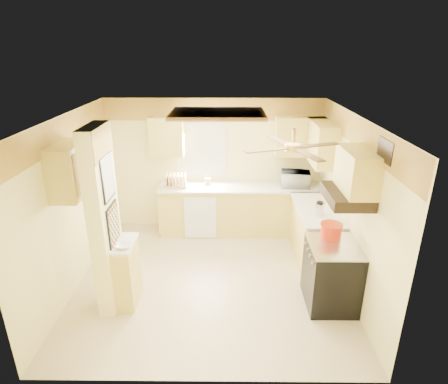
{
  "coord_description": "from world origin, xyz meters",
  "views": [
    {
      "loc": [
        0.24,
        -4.9,
        3.38
      ],
      "look_at": [
        0.19,
        0.35,
        1.31
      ],
      "focal_mm": 30.0,
      "sensor_mm": 36.0,
      "label": 1
    }
  ],
  "objects_px": {
    "bowl": "(124,246)",
    "dutch_oven": "(331,230)",
    "stove": "(331,274)",
    "microwave": "(295,179)",
    "kettle": "(319,209)"
  },
  "relations": [
    {
      "from": "bowl",
      "to": "dutch_oven",
      "type": "relative_size",
      "value": 0.62
    },
    {
      "from": "stove",
      "to": "dutch_oven",
      "type": "xyz_separation_m",
      "value": [
        -0.0,
        0.22,
        0.56
      ]
    },
    {
      "from": "microwave",
      "to": "kettle",
      "type": "bearing_deg",
      "value": 104.46
    },
    {
      "from": "stove",
      "to": "microwave",
      "type": "height_order",
      "value": "microwave"
    },
    {
      "from": "dutch_oven",
      "to": "bowl",
      "type": "bearing_deg",
      "value": -172.63
    },
    {
      "from": "kettle",
      "to": "dutch_oven",
      "type": "bearing_deg",
      "value": -89.33
    },
    {
      "from": "bowl",
      "to": "kettle",
      "type": "distance_m",
      "value": 2.94
    },
    {
      "from": "bowl",
      "to": "stove",
      "type": "bearing_deg",
      "value": 2.75
    },
    {
      "from": "stove",
      "to": "dutch_oven",
      "type": "height_order",
      "value": "dutch_oven"
    },
    {
      "from": "stove",
      "to": "kettle",
      "type": "distance_m",
      "value": 1.07
    },
    {
      "from": "dutch_oven",
      "to": "stove",
      "type": "bearing_deg",
      "value": -89.13
    },
    {
      "from": "stove",
      "to": "bowl",
      "type": "xyz_separation_m",
      "value": [
        -2.76,
        -0.13,
        0.5
      ]
    },
    {
      "from": "bowl",
      "to": "dutch_oven",
      "type": "distance_m",
      "value": 2.78
    },
    {
      "from": "bowl",
      "to": "microwave",
      "type": "bearing_deg",
      "value": 41.3
    },
    {
      "from": "bowl",
      "to": "dutch_oven",
      "type": "xyz_separation_m",
      "value": [
        2.76,
        0.36,
        0.05
      ]
    }
  ]
}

